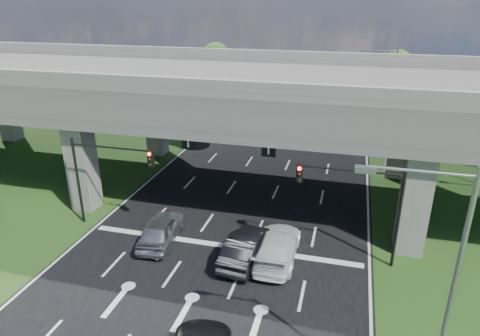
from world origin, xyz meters
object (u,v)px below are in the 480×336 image
at_px(signal_right, 360,196).
at_px(streetlight_beyond, 381,68).
at_px(car_silver, 161,229).
at_px(car_white, 277,246).
at_px(car_dark, 246,247).
at_px(streetlight_far, 388,93).
at_px(signal_left, 105,168).
at_px(streetlight_near, 439,289).

distance_m(signal_right, streetlight_beyond, 36.17).
height_order(car_silver, car_white, car_silver).
relative_size(car_dark, car_white, 0.90).
bearing_deg(streetlight_far, car_dark, -110.99).
bearing_deg(car_white, signal_right, -168.34).
xyz_separation_m(signal_left, car_white, (11.36, -0.94, -3.34)).
distance_m(signal_left, streetlight_beyond, 40.30).
xyz_separation_m(streetlight_near, car_silver, (-13.88, 9.00, -4.98)).
relative_size(streetlight_far, car_white, 1.77).
bearing_deg(streetlight_beyond, car_dark, -102.44).
distance_m(streetlight_beyond, car_dark, 38.85).
bearing_deg(streetlight_near, car_silver, 147.04).
height_order(car_dark, car_white, car_dark).
relative_size(signal_right, streetlight_near, 0.60).
bearing_deg(streetlight_beyond, streetlight_near, -90.00).
relative_size(streetlight_near, car_dark, 1.97).
bearing_deg(car_silver, signal_right, 177.55).
height_order(signal_right, streetlight_beyond, streetlight_beyond).
bearing_deg(car_silver, streetlight_beyond, -117.65).
relative_size(signal_right, streetlight_beyond, 0.60).
height_order(streetlight_near, car_dark, streetlight_near).
height_order(signal_left, streetlight_far, streetlight_far).
bearing_deg(signal_left, car_dark, -9.25).
xyz_separation_m(streetlight_beyond, car_white, (-6.56, -37.00, -5.00)).
bearing_deg(signal_right, streetlight_near, -77.12).
xyz_separation_m(signal_right, streetlight_far, (2.27, 20.06, 1.66)).
height_order(streetlight_beyond, car_white, streetlight_beyond).
distance_m(signal_right, car_white, 5.52).
distance_m(signal_left, car_silver, 5.32).
distance_m(signal_right, signal_left, 15.65).
relative_size(streetlight_near, car_silver, 2.04).
relative_size(signal_left, car_white, 1.06).
distance_m(signal_right, car_dark, 7.05).
height_order(streetlight_near, streetlight_beyond, same).
bearing_deg(streetlight_far, streetlight_beyond, 90.00).
xyz_separation_m(streetlight_far, car_white, (-6.56, -21.00, -5.00)).
bearing_deg(signal_left, car_silver, -13.13).
xyz_separation_m(signal_right, streetlight_near, (2.27, -9.94, 1.66)).
bearing_deg(streetlight_beyond, streetlight_far, -90.00).
bearing_deg(signal_left, streetlight_far, 48.22).
height_order(streetlight_far, car_white, streetlight_far).
bearing_deg(streetlight_beyond, signal_right, -93.61).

